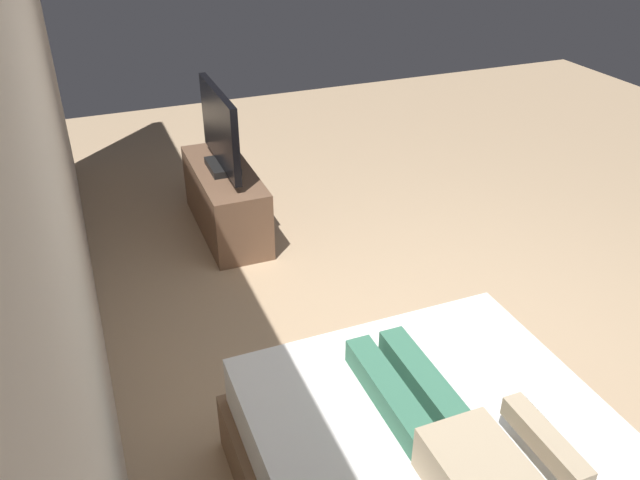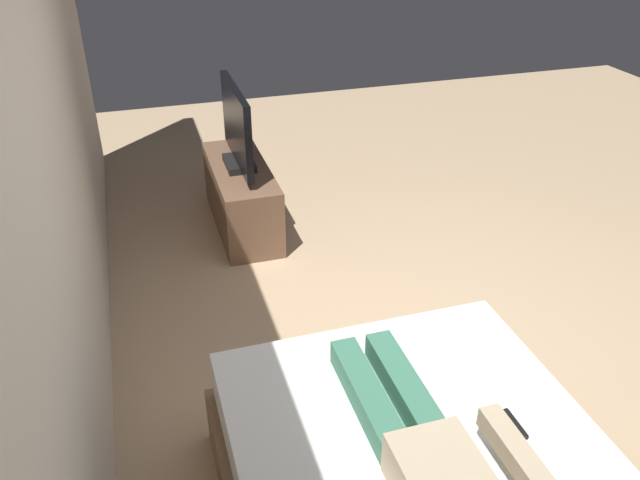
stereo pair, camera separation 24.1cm
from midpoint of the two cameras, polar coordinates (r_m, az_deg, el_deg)
ground_plane at (r=3.67m, az=13.13°, el=-11.31°), size 10.00×10.00×0.00m
back_wall at (r=2.89m, az=-21.11°, el=8.19°), size 6.40×0.10×2.80m
person at (r=2.37m, az=13.35°, el=-19.23°), size 1.26×0.46×0.18m
remote at (r=2.68m, az=19.40°, el=-15.34°), size 0.15×0.04×0.02m
tv_stand at (r=4.83m, az=-5.59°, el=3.83°), size 1.10×0.40×0.50m
tv at (r=4.61m, az=-5.92°, el=9.78°), size 0.88×0.20×0.59m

